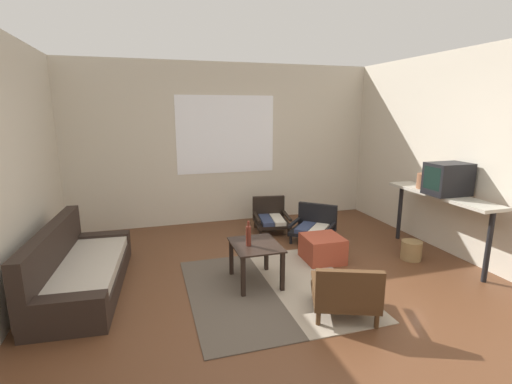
% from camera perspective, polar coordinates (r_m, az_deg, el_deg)
% --- Properties ---
extents(ground_plane, '(7.80, 7.80, 0.00)m').
position_cam_1_polar(ground_plane, '(3.97, 5.33, -16.60)').
color(ground_plane, '#56331E').
extents(far_wall_with_window, '(5.60, 0.13, 2.70)m').
position_cam_1_polar(far_wall_with_window, '(6.43, -4.74, 7.38)').
color(far_wall_with_window, beige).
rests_on(far_wall_with_window, ground).
extents(side_wall_right, '(0.12, 6.60, 2.70)m').
position_cam_1_polar(side_wall_right, '(5.34, 31.90, 4.44)').
color(side_wall_right, beige).
rests_on(side_wall_right, ground).
extents(area_rug, '(1.81, 1.98, 0.01)m').
position_cam_1_polar(area_rug, '(4.22, 2.45, -14.63)').
color(area_rug, '#4C4238').
rests_on(area_rug, ground).
extents(couch, '(0.89, 1.96, 0.72)m').
position_cam_1_polar(couch, '(4.53, -25.75, -10.94)').
color(couch, black).
rests_on(couch, ground).
extents(coffee_table, '(0.52, 0.63, 0.46)m').
position_cam_1_polar(coffee_table, '(4.20, -0.06, -9.25)').
color(coffee_table, black).
rests_on(coffee_table, ground).
extents(armchair_by_window, '(0.62, 0.68, 0.53)m').
position_cam_1_polar(armchair_by_window, '(6.02, 2.27, -3.83)').
color(armchair_by_window, black).
rests_on(armchair_by_window, ground).
extents(armchair_striped_foreground, '(0.77, 0.76, 0.55)m').
position_cam_1_polar(armchair_striped_foreground, '(3.70, 13.66, -14.88)').
color(armchair_striped_foreground, '#472D19').
rests_on(armchair_striped_foreground, ground).
extents(armchair_corner, '(0.81, 0.81, 0.52)m').
position_cam_1_polar(armchair_corner, '(5.65, 8.96, -5.07)').
color(armchair_corner, black).
rests_on(armchair_corner, ground).
extents(ottoman_orange, '(0.50, 0.50, 0.33)m').
position_cam_1_polar(ottoman_orange, '(4.94, 10.23, -8.59)').
color(ottoman_orange, '#993D28').
rests_on(ottoman_orange, ground).
extents(console_shelf, '(0.38, 1.65, 0.88)m').
position_cam_1_polar(console_shelf, '(5.36, 26.61, -1.27)').
color(console_shelf, '#B2AD9E').
rests_on(console_shelf, ground).
extents(crt_television, '(0.50, 0.36, 0.41)m').
position_cam_1_polar(crt_television, '(5.24, 27.51, 1.81)').
color(crt_television, black).
rests_on(crt_television, console_shelf).
extents(clay_vase, '(0.22, 0.22, 0.29)m').
position_cam_1_polar(clay_vase, '(5.53, 24.70, 1.66)').
color(clay_vase, brown).
rests_on(clay_vase, console_shelf).
extents(glass_bottle, '(0.06, 0.06, 0.28)m').
position_cam_1_polar(glass_bottle, '(4.08, -1.18, -6.72)').
color(glass_bottle, '#5B2319').
rests_on(glass_bottle, coffee_table).
extents(wicker_basket, '(0.26, 0.26, 0.25)m').
position_cam_1_polar(wicker_basket, '(5.32, 22.86, -8.30)').
color(wicker_basket, olive).
rests_on(wicker_basket, ground).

